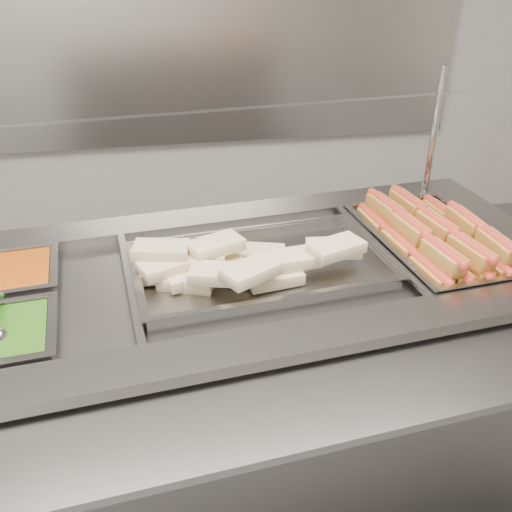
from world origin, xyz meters
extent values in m
cube|color=#A09B95|center=(0.00, 2.45, 1.20)|extent=(3.00, 0.04, 1.20)
cube|color=slate|center=(-0.12, 0.43, 0.43)|extent=(1.85, 0.93, 0.86)
cube|color=gray|center=(-0.08, 0.08, 0.88)|extent=(1.86, 0.32, 0.03)
cube|color=gray|center=(-0.16, 0.77, 0.88)|extent=(1.86, 0.32, 0.03)
cube|color=gray|center=(0.74, 0.52, 0.88)|extent=(0.19, 0.57, 0.03)
cube|color=black|center=(-0.12, 0.43, 0.76)|extent=(1.65, 0.73, 0.02)
cube|color=gray|center=(0.30, 0.47, 0.89)|extent=(0.08, 0.56, 0.01)
cube|color=gray|center=(-0.42, 0.40, 0.89)|extent=(0.08, 0.56, 0.01)
cube|color=gray|center=(-0.07, -0.08, 0.84)|extent=(1.80, 0.43, 0.02)
cylinder|color=silver|center=(0.61, 0.83, 1.11)|extent=(0.02, 0.02, 0.44)
cube|color=silver|center=(-0.14, 0.63, 1.27)|extent=(1.65, 0.46, 0.08)
cube|color=#A06B21|center=(0.39, 0.31, 0.87)|extent=(0.07, 0.15, 0.05)
cylinder|color=red|center=(0.39, 0.31, 0.89)|extent=(0.05, 0.17, 0.03)
cube|color=#A06B21|center=(0.37, 0.48, 0.87)|extent=(0.07, 0.15, 0.05)
cylinder|color=red|center=(0.37, 0.48, 0.89)|extent=(0.05, 0.17, 0.03)
cube|color=#A06B21|center=(0.35, 0.65, 0.87)|extent=(0.06, 0.15, 0.05)
cylinder|color=red|center=(0.35, 0.65, 0.89)|extent=(0.04, 0.17, 0.03)
cube|color=#A06B21|center=(0.45, 0.32, 0.87)|extent=(0.07, 0.15, 0.05)
cylinder|color=red|center=(0.45, 0.32, 0.89)|extent=(0.05, 0.17, 0.03)
cube|color=#A06B21|center=(0.43, 0.49, 0.87)|extent=(0.07, 0.15, 0.05)
cylinder|color=red|center=(0.43, 0.49, 0.89)|extent=(0.05, 0.17, 0.03)
cube|color=#A06B21|center=(0.41, 0.66, 0.87)|extent=(0.06, 0.15, 0.05)
cylinder|color=red|center=(0.41, 0.66, 0.89)|extent=(0.05, 0.17, 0.03)
cube|color=#A06B21|center=(0.51, 0.32, 0.87)|extent=(0.07, 0.15, 0.05)
cylinder|color=red|center=(0.51, 0.32, 0.89)|extent=(0.05, 0.17, 0.03)
cube|color=#A06B21|center=(0.49, 0.49, 0.87)|extent=(0.07, 0.15, 0.05)
cylinder|color=red|center=(0.49, 0.49, 0.89)|extent=(0.05, 0.17, 0.03)
cube|color=#A06B21|center=(0.48, 0.67, 0.87)|extent=(0.06, 0.15, 0.05)
cylinder|color=red|center=(0.48, 0.67, 0.89)|extent=(0.04, 0.17, 0.03)
cube|color=#A06B21|center=(0.57, 0.33, 0.87)|extent=(0.07, 0.15, 0.05)
cylinder|color=red|center=(0.57, 0.33, 0.89)|extent=(0.05, 0.17, 0.03)
cube|color=#A06B21|center=(0.56, 0.50, 0.87)|extent=(0.07, 0.15, 0.05)
cylinder|color=red|center=(0.56, 0.50, 0.89)|extent=(0.05, 0.17, 0.03)
cube|color=#A06B21|center=(0.54, 0.67, 0.87)|extent=(0.06, 0.15, 0.05)
cylinder|color=red|center=(0.54, 0.67, 0.89)|extent=(0.04, 0.17, 0.03)
cube|color=#A06B21|center=(0.63, 0.33, 0.87)|extent=(0.07, 0.15, 0.05)
cylinder|color=red|center=(0.63, 0.33, 0.89)|extent=(0.05, 0.17, 0.03)
cube|color=#A06B21|center=(0.62, 0.51, 0.87)|extent=(0.07, 0.15, 0.05)
cylinder|color=red|center=(0.62, 0.51, 0.89)|extent=(0.05, 0.17, 0.03)
cube|color=#A06B21|center=(0.60, 0.68, 0.87)|extent=(0.06, 0.15, 0.05)
cylinder|color=red|center=(0.60, 0.68, 0.89)|extent=(0.05, 0.17, 0.03)
cube|color=#A06B21|center=(0.42, 0.31, 0.92)|extent=(0.08, 0.15, 0.05)
cylinder|color=red|center=(0.42, 0.31, 0.94)|extent=(0.06, 0.17, 0.03)
cube|color=#A06B21|center=(0.40, 0.49, 0.92)|extent=(0.07, 0.15, 0.05)
cylinder|color=red|center=(0.40, 0.49, 0.94)|extent=(0.05, 0.17, 0.03)
cube|color=#A06B21|center=(0.39, 0.65, 0.92)|extent=(0.08, 0.16, 0.05)
cylinder|color=red|center=(0.39, 0.65, 0.94)|extent=(0.06, 0.17, 0.03)
cube|color=#A06B21|center=(0.51, 0.32, 0.92)|extent=(0.08, 0.16, 0.05)
cylinder|color=red|center=(0.51, 0.32, 0.94)|extent=(0.06, 0.17, 0.03)
cube|color=#A06B21|center=(0.49, 0.49, 0.92)|extent=(0.07, 0.15, 0.05)
cylinder|color=red|center=(0.49, 0.49, 0.94)|extent=(0.06, 0.17, 0.03)
cube|color=#A06B21|center=(0.47, 0.67, 0.92)|extent=(0.07, 0.15, 0.05)
cylinder|color=red|center=(0.47, 0.67, 0.94)|extent=(0.05, 0.17, 0.03)
cube|color=#A06B21|center=(0.60, 0.34, 0.92)|extent=(0.06, 0.15, 0.05)
cylinder|color=red|center=(0.60, 0.34, 0.94)|extent=(0.04, 0.16, 0.03)
cube|color=#A06B21|center=(0.59, 0.51, 0.92)|extent=(0.06, 0.15, 0.05)
cylinder|color=red|center=(0.59, 0.51, 0.94)|extent=(0.04, 0.16, 0.03)
cube|color=beige|center=(-0.19, 0.46, 0.88)|extent=(0.17, 0.14, 0.03)
cube|color=beige|center=(-0.14, 0.40, 0.88)|extent=(0.17, 0.13, 0.03)
cube|color=beige|center=(-0.05, 0.50, 0.88)|extent=(0.17, 0.12, 0.03)
cube|color=beige|center=(-0.25, 0.41, 0.88)|extent=(0.17, 0.12, 0.03)
cube|color=beige|center=(-0.30, 0.46, 0.88)|extent=(0.16, 0.10, 0.03)
cube|color=beige|center=(-0.27, 0.39, 0.88)|extent=(0.17, 0.13, 0.03)
cube|color=beige|center=(-0.32, 0.44, 0.88)|extent=(0.15, 0.09, 0.03)
cube|color=beige|center=(-0.04, 0.36, 0.88)|extent=(0.16, 0.11, 0.03)
cube|color=beige|center=(-0.32, 0.43, 0.91)|extent=(0.17, 0.13, 0.03)
cube|color=beige|center=(-0.19, 0.35, 0.92)|extent=(0.17, 0.12, 0.03)
cube|color=beige|center=(0.02, 0.39, 0.91)|extent=(0.16, 0.10, 0.03)
cube|color=beige|center=(-0.23, 0.46, 0.91)|extent=(0.16, 0.10, 0.03)
cube|color=beige|center=(0.15, 0.43, 0.91)|extent=(0.16, 0.10, 0.03)
cube|color=beige|center=(-0.24, 0.46, 0.91)|extent=(0.15, 0.09, 0.03)
cube|color=beige|center=(0.14, 0.39, 0.94)|extent=(0.17, 0.13, 0.03)
cube|color=beige|center=(-0.11, 0.31, 0.94)|extent=(0.17, 0.15, 0.03)
cube|color=beige|center=(-0.18, 0.46, 0.94)|extent=(0.17, 0.14, 0.03)
cube|color=beige|center=(-0.33, 0.46, 0.94)|extent=(0.16, 0.11, 0.03)
camera|label=1|loc=(-0.32, -0.92, 1.67)|focal=40.00mm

